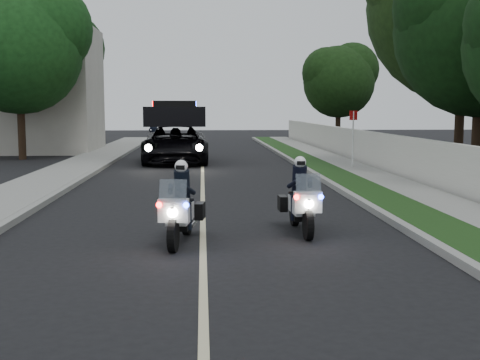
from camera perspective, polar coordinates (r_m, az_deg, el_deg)
The scene contains 20 objects.
ground at distance 10.05m, azimuth -3.42°, elevation -7.70°, with size 120.00×120.00×0.00m, color black.
curb_right at distance 20.30m, azimuth 8.18°, elevation -0.23°, with size 0.20×60.00×0.15m, color gray.
grass_verge at distance 20.45m, azimuth 10.10°, elevation -0.21°, with size 1.20×60.00×0.16m, color #193814.
sidewalk_right at distance 20.80m, azimuth 13.59°, elevation -0.18°, with size 1.40×60.00×0.16m, color gray.
property_wall at distance 21.04m, azimuth 16.24°, elevation 1.66°, with size 0.22×60.00×1.50m, color beige.
curb_left at distance 20.30m, azimuth -15.12°, elevation -0.40°, with size 0.20×60.00×0.15m, color gray.
sidewalk_left at distance 20.55m, azimuth -18.13°, elevation -0.40°, with size 2.00×60.00×0.16m, color gray.
building_far at distance 37.12m, azimuth -19.31°, elevation 7.86°, with size 8.00×6.00×7.00m, color #A8A396.
lane_marking at distance 19.89m, azimuth -3.47°, elevation -0.52°, with size 0.12×50.00×0.01m, color #BFB78C.
police_moto_left at distance 11.59m, azimuth -5.47°, elevation -5.77°, with size 0.63×1.81×1.54m, color silver, non-canonical shape.
police_moto_right at distance 12.56m, azimuth 5.60°, elevation -4.81°, with size 0.63×1.80×1.53m, color silver, non-canonical shape.
police_suv at distance 28.40m, azimuth -5.95°, elevation 1.61°, with size 2.86×6.17×3.00m, color black.
bicycle at distance 35.31m, azimuth -7.93°, elevation 2.57°, with size 0.56×1.60×0.84m, color black.
cyclist at distance 35.31m, azimuth -7.93°, elevation 2.57°, with size 0.57×0.38×1.58m, color black.
sign_post at distance 25.17m, azimuth 10.32°, elevation 0.88°, with size 0.39×0.39×2.46m, color #B6110D, non-canonical shape.
tree_right_c at distance 23.41m, azimuth 20.86°, elevation 0.13°, with size 5.98×5.98×9.97m, color black, non-canonical shape.
tree_right_d at distance 25.93m, azimuth 19.41°, elevation 0.78°, with size 7.43×7.43×12.38m, color #1B3612, non-canonical shape.
tree_right_e at distance 44.04m, azimuth 8.99°, elevation 3.35°, with size 4.99×4.99×8.32m, color black, non-canonical shape.
tree_left_near at distance 31.81m, azimuth -19.40°, elevation 1.80°, with size 6.07×6.07×10.12m, color #164416, non-canonical shape.
tree_left_far at distance 42.33m, azimuth -16.91°, elevation 3.01°, with size 6.11×6.11×10.19m, color black, non-canonical shape.
Camera 1 is at (0.00, -9.73, 2.49)m, focal length 46.25 mm.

